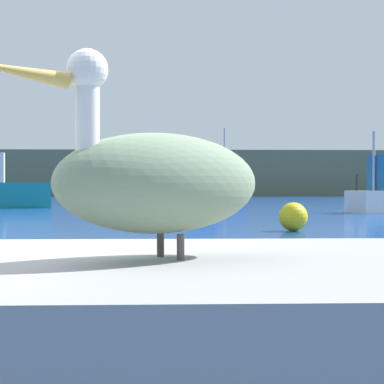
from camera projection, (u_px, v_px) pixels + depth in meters
name	position (u px, v px, depth m)	size (l,w,h in m)	color
hillside_backdrop	(155.00, 174.00, 79.13)	(140.00, 14.06, 5.04)	#5B664C
pier_dock	(161.00, 369.00, 2.65)	(3.48, 2.01, 0.87)	gray
pelican	(157.00, 179.00, 2.63)	(1.19, 0.88, 0.79)	gray
fishing_boat_teal	(3.00, 189.00, 34.25)	(4.71, 2.04, 4.26)	teal
fishing_boat_blue	(202.00, 187.00, 43.61)	(5.74, 3.78, 5.00)	blue
mooring_buoy	(293.00, 217.00, 17.00)	(0.73, 0.73, 0.73)	yellow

